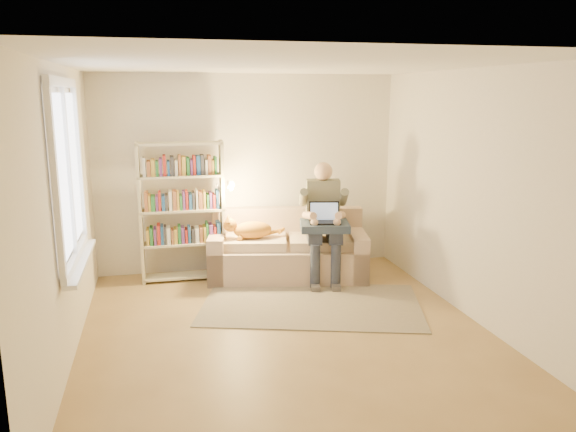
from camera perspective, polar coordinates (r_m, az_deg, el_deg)
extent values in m
plane|color=olive|center=(5.76, -0.20, -11.66)|extent=(4.50, 4.50, 0.00)
cube|color=white|center=(5.27, -0.22, 15.13)|extent=(4.00, 4.50, 0.02)
cube|color=silver|center=(5.30, -21.79, 0.09)|extent=(0.02, 4.50, 2.60)
cube|color=silver|center=(6.13, 18.34, 1.90)|extent=(0.02, 4.50, 2.60)
cube|color=silver|center=(7.55, -4.08, 4.34)|extent=(4.00, 0.02, 2.60)
cube|color=silver|center=(3.28, 8.75, -6.30)|extent=(4.00, 0.02, 2.60)
plane|color=white|center=(5.43, -21.48, 4.15)|extent=(0.00, 1.50, 1.50)
cube|color=white|center=(5.39, -22.04, 12.50)|extent=(0.05, 1.50, 0.08)
cube|color=white|center=(5.58, -20.74, -3.89)|extent=(0.05, 1.50, 0.08)
cube|color=white|center=(5.43, -21.37, 4.16)|extent=(0.04, 0.05, 1.50)
cube|color=white|center=(5.59, -20.30, -4.36)|extent=(0.12, 1.52, 0.04)
cube|color=tan|center=(7.33, -0.02, -4.59)|extent=(2.14, 1.30, 0.42)
cube|color=tan|center=(7.56, -0.08, -0.74)|extent=(2.00, 0.61, 0.43)
cube|color=tan|center=(7.34, -7.07, -3.93)|extent=(0.38, 0.92, 0.60)
cube|color=tan|center=(7.38, 7.00, -3.85)|extent=(0.38, 0.92, 0.60)
cube|color=beige|center=(7.21, -3.59, -2.67)|extent=(0.96, 0.76, 0.12)
cube|color=beige|center=(7.23, 3.56, -2.63)|extent=(0.96, 0.76, 0.12)
cube|color=#6F705A|center=(7.20, 3.56, 1.41)|extent=(0.46, 0.31, 0.58)
sphere|color=tan|center=(7.12, 3.61, 4.54)|extent=(0.23, 0.23, 0.23)
cube|color=#2E3340|center=(7.00, 2.67, -1.81)|extent=(0.26, 0.50, 0.18)
cube|color=#2E3340|center=(7.02, 4.73, -1.80)|extent=(0.26, 0.50, 0.18)
cylinder|color=#2E3340|center=(6.87, 2.77, -5.15)|extent=(0.12, 0.12, 0.56)
cylinder|color=#2E3340|center=(6.90, 4.88, -5.12)|extent=(0.12, 0.12, 0.56)
ellipsoid|color=orange|center=(7.14, -3.62, -1.43)|extent=(0.54, 0.36, 0.22)
sphere|color=orange|center=(7.10, -5.91, -0.92)|extent=(0.17, 0.17, 0.17)
cylinder|color=orange|center=(7.20, -1.53, -1.65)|extent=(0.25, 0.10, 0.07)
cube|color=#283647|center=(6.97, 3.93, -1.01)|extent=(0.68, 0.60, 0.09)
cube|color=black|center=(6.91, 3.97, -0.62)|extent=(0.42, 0.33, 0.02)
cube|color=black|center=(7.01, 3.89, 0.48)|extent=(0.38, 0.14, 0.25)
plane|color=#8CA5CC|center=(7.01, 3.89, 0.48)|extent=(0.35, 0.13, 0.33)
cube|color=beige|center=(7.19, -14.76, 0.23)|extent=(0.04, 0.27, 1.78)
cube|color=beige|center=(7.21, -6.67, 0.60)|extent=(0.04, 0.27, 1.78)
cube|color=beige|center=(7.40, -10.44, -5.96)|extent=(1.06, 0.28, 0.03)
cube|color=beige|center=(7.28, -10.58, -2.73)|extent=(1.06, 0.28, 0.03)
cube|color=beige|center=(7.18, -10.71, 0.60)|extent=(1.06, 0.28, 0.03)
cube|color=beige|center=(7.10, -10.85, 4.02)|extent=(1.06, 0.28, 0.03)
cube|color=beige|center=(7.06, -10.98, 7.25)|extent=(1.06, 0.28, 0.03)
cube|color=#66337F|center=(7.25, -10.61, -1.81)|extent=(0.90, 0.23, 0.21)
cube|color=#B2261E|center=(7.16, -10.75, 1.54)|extent=(0.90, 0.23, 0.21)
cube|color=#1E4C8C|center=(7.09, -10.89, 4.97)|extent=(0.90, 0.23, 0.21)
cylinder|color=silver|center=(7.20, -7.29, 1.02)|extent=(0.10, 0.10, 0.04)
cone|color=silver|center=(7.05, -6.01, 3.04)|extent=(0.12, 0.14, 0.15)
cube|color=gray|center=(6.44, 2.38, -8.97)|extent=(2.76, 2.10, 0.01)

